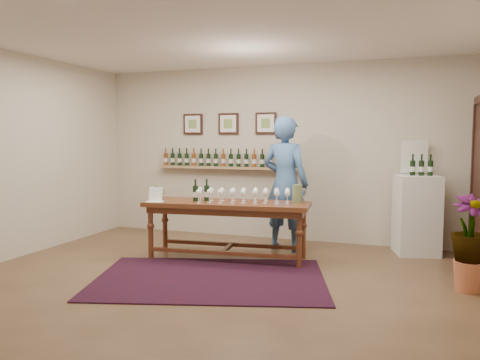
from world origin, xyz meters
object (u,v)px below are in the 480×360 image
(tasting_table, at_px, (227,210))
(person, at_px, (285,184))
(display_pedestal, at_px, (416,215))
(potted_plant, at_px, (470,243))

(tasting_table, height_order, person, person)
(tasting_table, bearing_deg, display_pedestal, 19.46)
(tasting_table, relative_size, potted_plant, 2.53)
(display_pedestal, distance_m, person, 1.90)
(tasting_table, relative_size, display_pedestal, 2.03)
(tasting_table, bearing_deg, potted_plant, -14.35)
(display_pedestal, height_order, person, person)
(potted_plant, bearing_deg, display_pedestal, 107.54)
(tasting_table, bearing_deg, person, 44.76)
(potted_plant, relative_size, person, 0.46)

